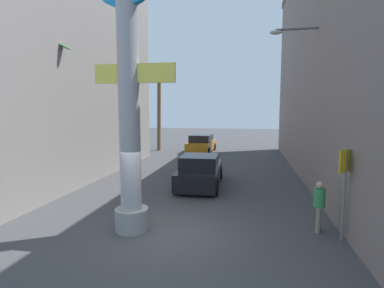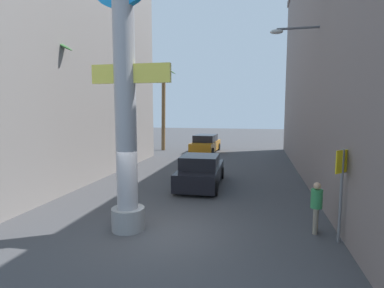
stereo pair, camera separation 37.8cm
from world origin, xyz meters
name	(u,v)px [view 1 (the left image)]	position (x,y,z in m)	size (l,w,h in m)	color
ground_plane	(207,169)	(0.00, 10.00, 0.00)	(85.18, 85.18, 0.00)	#424244
building_left	(26,49)	(-9.30, 6.06, 6.99)	(8.00, 17.52, 13.95)	gray
neon_sign_pole	(129,86)	(-1.01, 0.02, 4.44)	(2.74, 1.03, 9.39)	#9E9EA3
street_lamp	(313,94)	(5.27, 5.55, 4.44)	(2.37, 0.28, 7.38)	#59595E
crossing_sign	(345,181)	(5.22, 0.45, 1.75)	(0.47, 0.47, 2.68)	slate
car_lead	(200,172)	(0.19, 5.89, 0.70)	(2.14, 4.69, 1.56)	black
car_far	(201,144)	(-1.60, 17.72, 0.74)	(2.22, 4.68, 1.56)	black
palm_tree_far_left	(159,100)	(-5.72, 18.37, 4.65)	(2.60, 2.71, 7.78)	brown
palm_tree_near_left	(49,98)	(-6.23, 3.55, 4.28)	(2.76, 2.96, 6.98)	brown
palm_tree_near_right	(341,64)	(5.97, 4.20, 5.52)	(2.92, 2.97, 9.14)	brown
pedestrian_by_sign	(319,203)	(4.69, 0.99, 0.92)	(0.41, 0.41, 1.58)	gray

